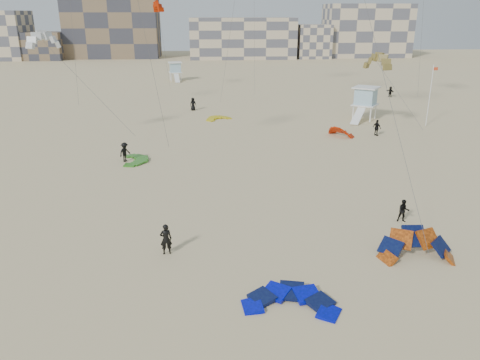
{
  "coord_description": "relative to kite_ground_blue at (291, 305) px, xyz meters",
  "views": [
    {
      "loc": [
        -1.15,
        -21.41,
        13.45
      ],
      "look_at": [
        0.75,
        6.0,
        3.59
      ],
      "focal_mm": 35.0,
      "sensor_mm": 36.0,
      "label": 1
    }
  ],
  "objects": [
    {
      "name": "condo_mid",
      "position": [
        7.34,
        132.23,
        6.0
      ],
      "size": [
        32.0,
        16.0,
        12.0
      ],
      "primitive_type": "cube",
      "color": "#C8B492",
      "rests_on": "ground"
    },
    {
      "name": "kite_ground_orange",
      "position": [
        8.07,
        4.12,
        0.0
      ],
      "size": [
        4.55,
        4.55,
        4.35
      ],
      "primitive_type": null,
      "rotation": [
        0.79,
        0.0,
        -0.05
      ],
      "color": "orange",
      "rests_on": "ground"
    },
    {
      "name": "kite_fly_red",
      "position": [
        -11.59,
        63.58,
        14.23
      ],
      "size": [
        4.26,
        4.24,
        14.47
      ],
      "rotation": [
        0.0,
        0.0,
        1.9
      ],
      "color": "#B92702",
      "rests_on": "ground"
    },
    {
      "name": "condo_fill_right",
      "position": [
        29.34,
        130.23,
        5.0
      ],
      "size": [
        10.0,
        10.0,
        10.0
      ],
      "primitive_type": "cube",
      "color": "#C8B492",
      "rests_on": "ground"
    },
    {
      "name": "lifeguard_tower_near",
      "position": [
        16.98,
        41.05,
        2.13
      ],
      "size": [
        4.24,
        6.48,
        4.31
      ],
      "rotation": [
        0.0,
        0.0,
        -0.6
      ],
      "color": "white",
      "rests_on": "ground"
    },
    {
      "name": "flagpole",
      "position": [
        23.65,
        36.94,
        3.94
      ],
      "size": [
        0.61,
        0.09,
        7.49
      ],
      "color": "white",
      "rests_on": "ground"
    },
    {
      "name": "ground",
      "position": [
        -2.66,
        2.23,
        0.0
      ],
      "size": [
        320.0,
        320.0,
        0.0
      ],
      "primitive_type": "plane",
      "color": "tan",
      "rests_on": "ground"
    },
    {
      "name": "kite_ground_yellow",
      "position": [
        -2.42,
        42.38,
        0.0
      ],
      "size": [
        4.47,
        4.55,
        0.95
      ],
      "primitive_type": null,
      "rotation": [
        0.12,
        0.0,
        0.51
      ],
      "color": "gold",
      "rests_on": "ground"
    },
    {
      "name": "kite_ground_red_far",
      "position": [
        11.46,
        32.51,
        0.0
      ],
      "size": [
        4.45,
        4.43,
        3.16
      ],
      "primitive_type": null,
      "rotation": [
        0.73,
        0.0,
        2.23
      ],
      "color": "#B92702",
      "rests_on": "ground"
    },
    {
      "name": "kitesurfer_d",
      "position": [
        15.61,
        32.31,
        0.93
      ],
      "size": [
        0.98,
        1.16,
        1.86
      ],
      "primitive_type": "imported",
      "rotation": [
        0.0,
        0.0,
        2.15
      ],
      "color": "black",
      "rests_on": "ground"
    },
    {
      "name": "condo_east",
      "position": [
        47.34,
        134.23,
        8.0
      ],
      "size": [
        26.0,
        14.0,
        16.0
      ],
      "primitive_type": "cube",
      "color": "#C8B492",
      "rests_on": "ground"
    },
    {
      "name": "kitesurfer_main",
      "position": [
        -6.43,
        5.64,
        0.95
      ],
      "size": [
        0.75,
        0.55,
        1.91
      ],
      "primitive_type": "imported",
      "rotation": [
        0.0,
        0.0,
        3.28
      ],
      "color": "black",
      "rests_on": "ground"
    },
    {
      "name": "kitesurfer_c",
      "position": [
        -11.78,
        24.2,
        0.94
      ],
      "size": [
        1.31,
        1.38,
        1.88
      ],
      "primitive_type": "imported",
      "rotation": [
        0.0,
        0.0,
        0.89
      ],
      "color": "black",
      "rests_on": "ground"
    },
    {
      "name": "kitesurfer_e",
      "position": [
        -5.93,
        48.73,
        0.93
      ],
      "size": [
        1.04,
        0.83,
        1.86
      ],
      "primitive_type": "imported",
      "rotation": [
        0.0,
        0.0,
        0.3
      ],
      "color": "black",
      "rests_on": "ground"
    },
    {
      "name": "condo_west_b",
      "position": [
        -32.66,
        136.23,
        9.0
      ],
      "size": [
        28.0,
        14.0,
        18.0
      ],
      "primitive_type": "cube",
      "color": "brown",
      "rests_on": "ground"
    },
    {
      "name": "kite_fly_grey",
      "position": [
        -20.07,
        30.71,
        10.71
      ],
      "size": [
        10.8,
        4.57,
        10.99
      ],
      "rotation": [
        0.0,
        0.0,
        0.71
      ],
      "color": "white",
      "rests_on": "ground"
    },
    {
      "name": "kite_ground_blue",
      "position": [
        0.0,
        0.0,
        0.0
      ],
      "size": [
        5.06,
        5.24,
        1.49
      ],
      "primitive_type": null,
      "rotation": [
        0.15,
        0.0,
        -0.22
      ],
      "color": "#0006EF",
      "rests_on": "ground"
    },
    {
      "name": "lifeguard_tower_far",
      "position": [
        -10.36,
        80.6,
        1.89
      ],
      "size": [
        3.09,
        5.43,
        3.81
      ],
      "rotation": [
        0.0,
        0.0,
        0.16
      ],
      "color": "white",
      "rests_on": "ground"
    },
    {
      "name": "condo_fill_left",
      "position": [
        -52.66,
        130.23,
        4.0
      ],
      "size": [
        12.0,
        10.0,
        8.0
      ],
      "primitive_type": "cube",
      "color": "brown",
      "rests_on": "ground"
    },
    {
      "name": "kitesurfer_b",
      "position": [
        9.27,
        9.04,
        0.8
      ],
      "size": [
        0.88,
        0.74,
        1.59
      ],
      "primitive_type": "imported",
      "rotation": [
        0.0,
        0.0,
        -0.19
      ],
      "color": "black",
      "rests_on": "ground"
    },
    {
      "name": "kitesurfer_f",
      "position": [
        26.98,
        58.05,
        0.88
      ],
      "size": [
        1.21,
        1.69,
        1.76
      ],
      "primitive_type": "imported",
      "rotation": [
        0.0,
        0.0,
        -1.09
      ],
      "color": "black",
      "rests_on": "ground"
    },
    {
      "name": "kite_ground_green",
      "position": [
        -10.95,
        24.35,
        0.0
      ],
      "size": [
        4.11,
        3.91,
        0.63
      ],
      "primitive_type": null,
      "rotation": [
        0.05,
        0.0,
        -1.46
      ],
      "color": "#3B8022",
      "rests_on": "ground"
    },
    {
      "name": "kite_fly_olive",
      "position": [
        15.8,
        34.67,
        8.0
      ],
      "size": [
        6.88,
        6.55,
        8.27
      ],
      "rotation": [
        0.0,
        0.0,
        -1.01
      ],
      "color": "brown",
      "rests_on": "ground"
    }
  ]
}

